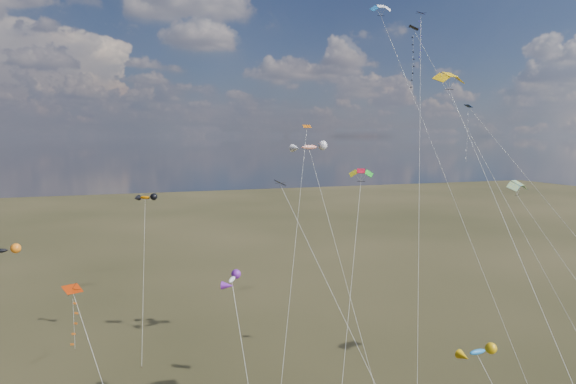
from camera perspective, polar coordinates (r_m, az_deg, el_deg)
name	(u,v)px	position (r m, az deg, el deg)	size (l,w,h in m)	color
diamond_black_high	(423,74)	(57.79, 14.75, 12.57)	(10.14, 20.06, 36.00)	black
diamond_navy_tall	(420,58)	(57.67, 14.47, 14.18)	(11.53, 18.28, 37.57)	#0C0E47
diamond_black_mid	(313,252)	(41.96, 2.78, -6.64)	(7.01, 12.33, 20.45)	black
diamond_red_low	(76,324)	(39.19, -22.46, -13.40)	(5.01, 6.94, 13.95)	#A02603
diamond_navy_right	(480,147)	(56.33, 20.60, 4.68)	(12.58, 20.28, 27.45)	#091C52
diamond_orange_center	(300,195)	(54.13, 1.34, -0.36)	(10.11, 18.52, 25.53)	#C35B0C
parafoil_yellow	(450,76)	(43.24, 17.60, 12.16)	(4.50, 24.23, 29.66)	#D6A007
parafoil_blue_white	(382,9)	(58.34, 10.42, 19.35)	(6.38, 20.47, 38.44)	blue
parafoil_striped	(518,183)	(58.05, 24.20, 0.87)	(3.94, 18.34, 20.09)	#D1D314
parafoil_tricolor	(361,172)	(47.43, 8.11, 2.17)	(7.90, 10.45, 21.54)	yellow
novelty_orange_black	(145,198)	(64.42, -15.59, -0.67)	(2.89, 11.36, 17.31)	#D46B00
novelty_white_purple	(232,281)	(34.64, -6.22, -9.82)	(1.76, 10.52, 15.09)	silver
novelty_redwhite_stripe	(309,148)	(58.54, 2.40, 4.95)	(4.32, 15.58, 23.58)	#EF3006
novelty_blue_yellow	(478,353)	(32.60, 20.38, -16.45)	(5.07, 6.37, 12.25)	#1F73BD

